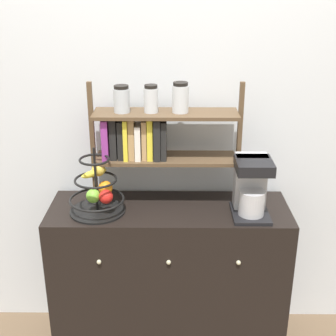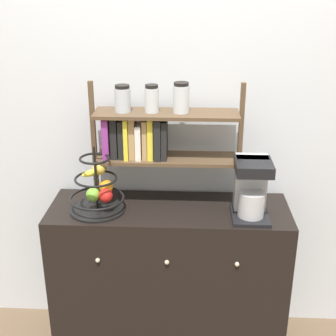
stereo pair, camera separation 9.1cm
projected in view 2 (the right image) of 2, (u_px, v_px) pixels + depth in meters
wall_back at (171, 118)px, 2.55m from camera, size 7.00×0.05×2.60m
sideboard at (169, 278)px, 2.64m from camera, size 1.27×0.44×0.88m
coffee_maker at (251, 187)px, 2.35m from camera, size 0.19×0.24×0.31m
fruit_stand at (98, 190)px, 2.41m from camera, size 0.29×0.29×0.35m
shelf_hutch at (149, 132)px, 2.40m from camera, size 0.78×0.20×0.65m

